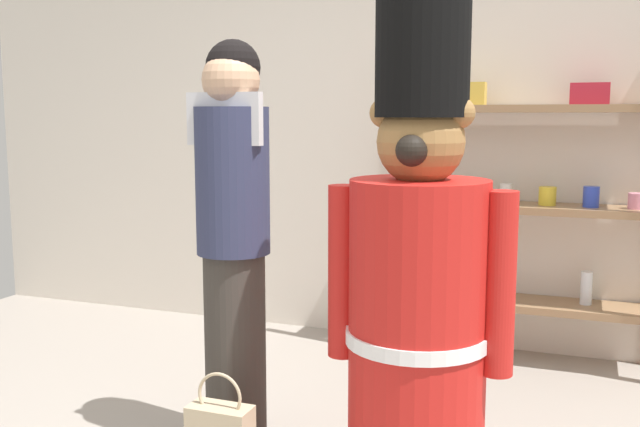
% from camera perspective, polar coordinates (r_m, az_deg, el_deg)
% --- Properties ---
extents(back_wall, '(6.40, 0.12, 2.60)m').
position_cam_1_polar(back_wall, '(4.31, 9.30, 6.96)').
color(back_wall, silver).
rests_on(back_wall, ground_plane).
extents(merchandise_shelf, '(1.37, 0.35, 1.79)m').
position_cam_1_polar(merchandise_shelf, '(4.05, 16.17, 1.00)').
color(merchandise_shelf, '#93704C').
rests_on(merchandise_shelf, ground_plane).
extents(teddy_bear_guard, '(0.66, 0.51, 1.81)m').
position_cam_1_polar(teddy_bear_guard, '(2.53, 7.83, -5.87)').
color(teddy_bear_guard, red).
rests_on(teddy_bear_guard, ground_plane).
extents(person_shopper, '(0.31, 0.29, 1.65)m').
position_cam_1_polar(person_shopper, '(2.84, -6.92, -1.60)').
color(person_shopper, '#38332D').
rests_on(person_shopper, ground_plane).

